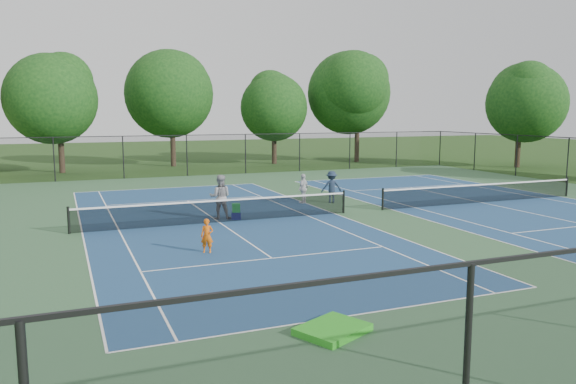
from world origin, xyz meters
name	(u,v)px	position (x,y,z in m)	size (l,w,h in m)	color
ground	(363,212)	(0.00, 0.00, 0.00)	(140.00, 140.00, 0.00)	#234716
court_pad	(363,212)	(0.00, 0.00, 0.00)	(36.00, 36.00, 0.01)	#305534
tennis_court_left	(219,220)	(-7.00, 0.00, 0.10)	(12.00, 23.83, 1.07)	navy
tennis_court_right	(481,201)	(7.00, 0.00, 0.10)	(12.00, 23.83, 1.07)	navy
perimeter_fence	(364,178)	(0.00, 0.00, 1.60)	(36.08, 36.08, 3.02)	black
tree_back_a	(58,94)	(-13.00, 24.00, 6.04)	(6.80, 6.80, 9.15)	#2D2116
tree_back_b	(171,89)	(-4.00, 26.00, 6.60)	(7.60, 7.60, 10.03)	#2D2116
tree_back_c	(274,103)	(5.00, 25.00, 5.48)	(6.00, 6.00, 8.40)	#2D2116
tree_back_d	(358,89)	(13.00, 24.00, 6.82)	(7.80, 7.80, 10.37)	#2D2116
tree_side_e	(521,98)	(23.00, 14.00, 5.81)	(6.60, 6.60, 8.87)	#2D2116
child_player	(207,236)	(-8.74, -4.87, 0.57)	(0.42, 0.27, 1.15)	#D65A0E
instructor	(220,197)	(-6.72, 0.80, 0.98)	(0.95, 0.74, 1.96)	gray
bystander_a	(303,189)	(-1.61, 3.36, 0.77)	(0.90, 0.37, 1.53)	silver
bystander_b	(332,187)	(-0.18, 3.00, 0.82)	(1.06, 0.61, 1.65)	#1B283C
ball_crate	(236,216)	(-6.13, 0.40, 0.16)	(0.41, 0.28, 0.33)	navy
ball_hopper	(236,208)	(-6.13, 0.40, 0.52)	(0.34, 0.26, 0.39)	green
green_tarp	(333,329)	(-7.97, -12.63, 0.09)	(1.40, 1.11, 0.15)	#239D16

